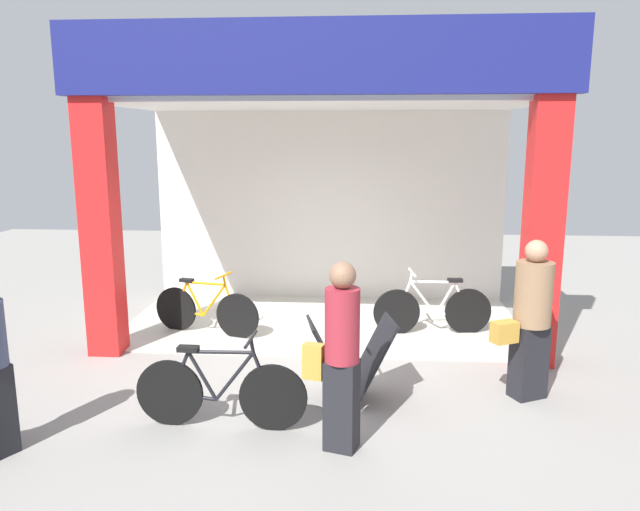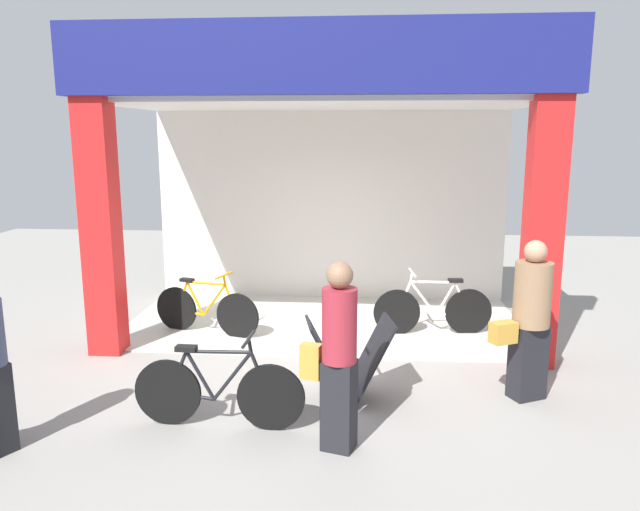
% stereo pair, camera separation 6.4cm
% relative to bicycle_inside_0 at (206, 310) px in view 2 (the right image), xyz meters
% --- Properties ---
extents(ground_plane, '(19.36, 19.36, 0.00)m').
position_rel_bicycle_inside_0_xyz_m(ground_plane, '(1.58, -0.77, -0.35)').
color(ground_plane, gray).
rests_on(ground_plane, ground).
extents(shop_facade, '(5.88, 3.14, 3.96)m').
position_rel_bicycle_inside_0_xyz_m(shop_facade, '(1.58, 0.69, 1.77)').
color(shop_facade, beige).
rests_on(shop_facade, ground).
extents(bicycle_inside_0, '(1.54, 0.53, 0.87)m').
position_rel_bicycle_inside_0_xyz_m(bicycle_inside_0, '(0.00, 0.00, 0.00)').
color(bicycle_inside_0, black).
rests_on(bicycle_inside_0, ground).
extents(bicycle_inside_1, '(1.63, 0.45, 0.90)m').
position_rel_bicycle_inside_0_xyz_m(bicycle_inside_1, '(3.12, 0.23, 0.01)').
color(bicycle_inside_1, black).
rests_on(bicycle_inside_1, ground).
extents(bicycle_parked_0, '(1.63, 0.45, 0.90)m').
position_rel_bicycle_inside_0_xyz_m(bicycle_parked_0, '(0.83, -2.64, 0.01)').
color(bicycle_parked_0, black).
rests_on(bicycle_parked_0, ground).
extents(sandwich_board_sign, '(0.97, 0.70, 0.87)m').
position_rel_bicycle_inside_0_xyz_m(sandwich_board_sign, '(2.04, -1.93, 0.08)').
color(sandwich_board_sign, black).
rests_on(sandwich_board_sign, ground).
extents(pedestrian_0, '(0.70, 0.52, 1.68)m').
position_rel_bicycle_inside_0_xyz_m(pedestrian_0, '(3.88, -1.75, 0.52)').
color(pedestrian_0, black).
rests_on(pedestrian_0, ground).
extents(pedestrian_2, '(0.54, 0.37, 1.68)m').
position_rel_bicycle_inside_0_xyz_m(pedestrian_2, '(1.97, -2.94, 0.51)').
color(pedestrian_2, black).
rests_on(pedestrian_2, ground).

